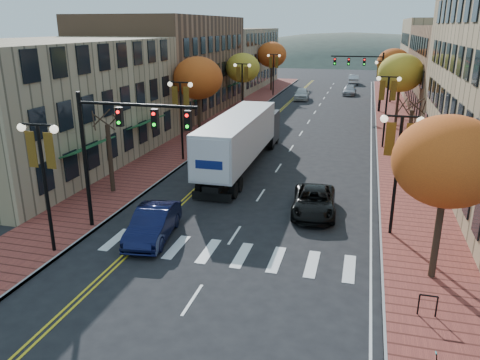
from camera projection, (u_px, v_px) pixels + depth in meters
The scene contains 30 objects.
ground at pixel (209, 274), 19.71m from camera, with size 200.00×200.00×0.00m, color black.
sidewalk_left at pixel (226, 120), 51.70m from camera, with size 4.00×85.00×0.15m, color brown.
sidewalk_right at pixel (396, 128), 47.28m from camera, with size 4.00×85.00×0.15m, color brown.
building_left_near at pixel (45, 104), 34.39m from camera, with size 12.00×22.00×9.00m, color #9E8966.
building_left_mid at pixel (169, 65), 55.17m from camera, with size 12.00×24.00×11.00m, color brown.
building_left_far at pixel (228, 58), 78.33m from camera, with size 12.00×26.00×9.50m, color #9E8966.
building_right_far at pixel (454, 56), 72.13m from camera, with size 15.00×20.00×11.00m, color #9E8966.
tree_left_a at pixel (110, 158), 28.55m from camera, with size 0.28×0.28×4.20m.
tree_left_b at pixel (198, 78), 42.22m from camera, with size 4.48×4.48×7.21m.
tree_left_c at pixel (243, 68), 57.01m from camera, with size 4.16×4.16×6.69m.
tree_left_d at pixel (272, 55), 73.35m from camera, with size 4.61×4.61×7.42m.
tree_right_a at pixel (448, 162), 17.75m from camera, with size 4.16×4.16×6.69m.
tree_right_b at pixel (409, 139), 33.30m from camera, with size 0.28×0.28×4.20m.
tree_right_c at pixel (401, 73), 46.97m from camera, with size 4.48×4.48×7.21m.
tree_right_d at pixel (394, 63), 61.69m from camera, with size 4.35×4.35×7.00m.
lamp_left_a at pixel (42, 164), 20.20m from camera, with size 1.96×0.36×6.05m.
lamp_left_b at pixel (181, 106), 34.88m from camera, with size 1.96×0.36×6.05m.
lamp_left_c at pixel (242, 80), 51.38m from camera, with size 1.96×0.36×6.05m.
lamp_left_d at pixel (274, 67), 67.89m from camera, with size 1.96×0.36×6.05m.
lamp_right_a at pixel (399, 152), 22.02m from camera, with size 1.96×0.36×6.05m.
lamp_right_b at pixel (387, 98), 38.53m from camera, with size 1.96×0.36×6.05m.
lamp_right_c at pixel (382, 76), 55.04m from camera, with size 1.96×0.36×6.05m.
traffic_mast_near at pixel (118, 137), 22.26m from camera, with size 6.10×0.35×7.00m.
traffic_mast_far at pixel (365, 70), 55.33m from camera, with size 6.10×0.34×7.00m.
semi_truck at pixel (243, 136), 33.92m from camera, with size 2.76×16.25×4.06m.
navy_sedan at pixel (153, 224), 22.79m from camera, with size 1.66×4.77×1.57m, color black.
black_suv at pixel (314, 202), 25.89m from camera, with size 2.32×5.04×1.40m, color black.
car_far_white at pixel (302, 94), 65.81m from camera, with size 1.94×4.82×1.64m, color silver.
car_far_silver at pixel (350, 90), 70.47m from camera, with size 1.88×4.62×1.34m, color #9E9EA5.
car_far_oncoming at pixel (353, 79), 83.31m from camera, with size 1.73×4.96×1.64m, color #B6B6BE.
Camera 1 is at (5.78, -16.53, 9.97)m, focal length 35.00 mm.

